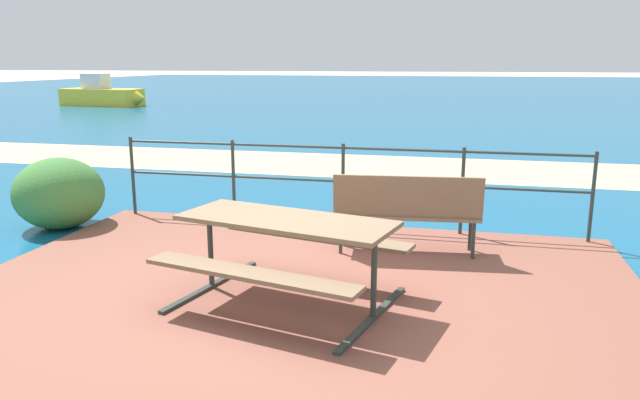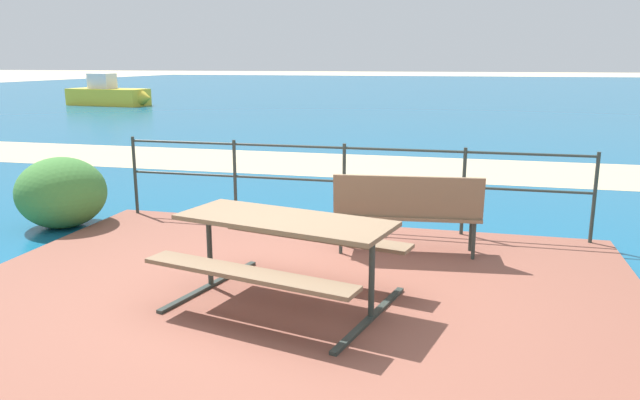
% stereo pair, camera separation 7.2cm
% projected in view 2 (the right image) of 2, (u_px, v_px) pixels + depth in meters
% --- Properties ---
extents(ground_plane, '(240.00, 240.00, 0.00)m').
position_uv_depth(ground_plane, '(288.00, 303.00, 5.49)').
color(ground_plane, beige).
extents(patio_paving, '(6.40, 5.20, 0.06)m').
position_uv_depth(patio_paving, '(288.00, 300.00, 5.48)').
color(patio_paving, brown).
rests_on(patio_paving, ground).
extents(sea_water, '(90.00, 90.00, 0.01)m').
position_uv_depth(sea_water, '(451.00, 91.00, 43.32)').
color(sea_water, '#145B84').
rests_on(sea_water, ground).
extents(beach_strip, '(54.00, 2.95, 0.01)m').
position_uv_depth(beach_strip, '(392.00, 167.00, 12.49)').
color(beach_strip, tan).
rests_on(beach_strip, ground).
extents(picnic_table, '(2.15, 1.83, 0.76)m').
position_uv_depth(picnic_table, '(285.00, 238.00, 5.23)').
color(picnic_table, '#7A6047').
rests_on(picnic_table, patio_paving).
extents(park_bench, '(1.62, 0.59, 0.90)m').
position_uv_depth(park_bench, '(407.00, 208.00, 6.56)').
color(park_bench, '#7A6047').
rests_on(park_bench, patio_paving).
extents(railing_fence, '(5.94, 0.04, 1.07)m').
position_uv_depth(railing_fence, '(344.00, 174.00, 7.65)').
color(railing_fence, '#2D3833').
rests_on(railing_fence, patio_paving).
extents(shrub_left, '(1.14, 1.14, 0.93)m').
position_uv_depth(shrub_left, '(61.00, 193.00, 7.90)').
color(shrub_left, '#427F38').
rests_on(shrub_left, ground).
extents(boat_far, '(4.57, 1.91, 1.53)m').
position_uv_depth(boat_far, '(109.00, 95.00, 29.61)').
color(boat_far, yellow).
rests_on(boat_far, sea_water).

